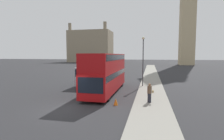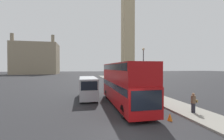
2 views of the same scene
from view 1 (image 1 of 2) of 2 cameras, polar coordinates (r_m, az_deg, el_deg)
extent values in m
plane|color=#28282B|center=(14.16, -15.01, -12.18)|extent=(300.00, 300.00, 0.00)
cube|color=gray|center=(12.66, 12.88, -13.86)|extent=(2.96, 120.00, 0.15)
cube|color=tan|center=(82.08, 23.51, 17.14)|extent=(5.67, 5.67, 44.17)
cube|color=gray|center=(106.95, -6.88, 7.57)|extent=(24.55, 15.06, 18.37)
cylinder|color=gray|center=(106.15, -13.60, 13.57)|extent=(1.81, 1.81, 4.04)
cylinder|color=gray|center=(99.01, -2.32, 14.34)|extent=(1.81, 1.81, 4.04)
cube|color=#A80F11|center=(19.52, -1.80, -3.14)|extent=(2.48, 10.78, 2.21)
cube|color=#A80F11|center=(19.35, -1.81, 2.68)|extent=(2.48, 10.56, 1.76)
cube|color=black|center=(19.44, -1.80, -1.16)|extent=(2.52, 10.35, 0.55)
cube|color=black|center=(19.33, -1.82, 4.18)|extent=(2.52, 10.13, 0.55)
cube|color=black|center=(14.37, -7.10, -5.02)|extent=(2.18, 0.03, 1.32)
cylinder|color=black|center=(16.39, -8.11, -7.83)|extent=(0.69, 1.04, 1.04)
cylinder|color=black|center=(15.87, -1.99, -8.21)|extent=(0.69, 1.04, 1.04)
cylinder|color=black|center=(23.48, -1.66, -3.92)|extent=(0.69, 1.04, 1.04)
cylinder|color=black|center=(23.12, 2.66, -4.06)|extent=(0.69, 1.04, 1.04)
cube|color=#B2B7BC|center=(24.53, -7.08, -1.50)|extent=(2.02, 6.18, 2.37)
cube|color=black|center=(21.59, -9.84, -1.01)|extent=(1.72, 0.02, 0.95)
cube|color=black|center=(22.60, -8.79, -0.73)|extent=(2.05, 1.11, 0.76)
cylinder|color=black|center=(23.00, -10.59, -4.50)|extent=(0.51, 0.80, 0.80)
cylinder|color=black|center=(22.46, -7.01, -4.68)|extent=(0.51, 0.80, 0.80)
cylinder|color=black|center=(26.87, -7.10, -3.11)|extent=(0.51, 0.80, 0.80)
cylinder|color=black|center=(26.41, -3.99, -3.22)|extent=(0.51, 0.80, 0.80)
cylinder|color=#23232D|center=(15.17, 12.10, -8.86)|extent=(0.30, 0.30, 0.78)
cylinder|color=brown|center=(15.02, 12.15, -6.27)|extent=(0.36, 0.36, 0.62)
sphere|color=#9E704C|center=(14.95, 12.18, -4.71)|extent=(0.21, 0.21, 0.21)
cube|color=olive|center=(15.06, 13.21, -6.87)|extent=(0.12, 0.24, 0.20)
cylinder|color=#38383D|center=(22.75, 10.09, 2.30)|extent=(0.12, 0.12, 5.94)
sphere|color=beige|center=(22.83, 10.21, 10.23)|extent=(0.36, 0.36, 0.36)
cone|color=orange|center=(14.62, 1.24, -10.35)|extent=(0.36, 0.36, 0.55)
camera|label=2|loc=(9.91, -52.47, 1.23)|focal=24.00mm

